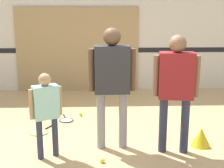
{
  "coord_description": "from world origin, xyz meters",
  "views": [
    {
      "loc": [
        -0.32,
        -4.42,
        1.99
      ],
      "look_at": [
        -0.15,
        -0.09,
        0.97
      ],
      "focal_mm": 50.0,
      "sensor_mm": 36.0,
      "label": 1
    }
  ],
  "objects_px": {
    "tennis_ball_near_instructor": "(102,160)",
    "person_instructor": "(112,76)",
    "person_student_left": "(46,106)",
    "tennis_ball_by_spare_racket": "(81,114)",
    "training_cone": "(201,137)",
    "racket_second_spare": "(40,132)",
    "person_student_right": "(176,82)",
    "racket_spare_on_floor": "(66,120)"
  },
  "relations": [
    {
      "from": "tennis_ball_by_spare_racket",
      "to": "training_cone",
      "type": "bearing_deg",
      "value": -37.67
    },
    {
      "from": "tennis_ball_near_instructor",
      "to": "person_instructor",
      "type": "bearing_deg",
      "value": 73.01
    },
    {
      "from": "racket_spare_on_floor",
      "to": "tennis_ball_by_spare_racket",
      "type": "bearing_deg",
      "value": -61.17
    },
    {
      "from": "person_instructor",
      "to": "tennis_ball_near_instructor",
      "type": "relative_size",
      "value": 26.84
    },
    {
      "from": "racket_second_spare",
      "to": "tennis_ball_near_instructor",
      "type": "distance_m",
      "value": 1.52
    },
    {
      "from": "tennis_ball_near_instructor",
      "to": "racket_spare_on_floor",
      "type": "bearing_deg",
      "value": 111.25
    },
    {
      "from": "person_student_right",
      "to": "tennis_ball_by_spare_racket",
      "type": "bearing_deg",
      "value": -41.41
    },
    {
      "from": "tennis_ball_near_instructor",
      "to": "person_student_right",
      "type": "bearing_deg",
      "value": 16.71
    },
    {
      "from": "person_student_left",
      "to": "tennis_ball_near_instructor",
      "type": "relative_size",
      "value": 18.07
    },
    {
      "from": "person_student_left",
      "to": "tennis_ball_by_spare_racket",
      "type": "relative_size",
      "value": 18.07
    },
    {
      "from": "tennis_ball_near_instructor",
      "to": "training_cone",
      "type": "bearing_deg",
      "value": 17.89
    },
    {
      "from": "racket_second_spare",
      "to": "racket_spare_on_floor",
      "type": "bearing_deg",
      "value": -5.9
    },
    {
      "from": "tennis_ball_by_spare_racket",
      "to": "training_cone",
      "type": "distance_m",
      "value": 2.39
    },
    {
      "from": "person_student_left",
      "to": "racket_spare_on_floor",
      "type": "height_order",
      "value": "person_student_left"
    },
    {
      "from": "racket_spare_on_floor",
      "to": "tennis_ball_by_spare_racket",
      "type": "height_order",
      "value": "tennis_ball_by_spare_racket"
    },
    {
      "from": "person_instructor",
      "to": "racket_second_spare",
      "type": "height_order",
      "value": "person_instructor"
    },
    {
      "from": "training_cone",
      "to": "racket_second_spare",
      "type": "bearing_deg",
      "value": 166.05
    },
    {
      "from": "person_student_left",
      "to": "racket_spare_on_floor",
      "type": "distance_m",
      "value": 1.66
    },
    {
      "from": "tennis_ball_by_spare_racket",
      "to": "tennis_ball_near_instructor",
      "type": "bearing_deg",
      "value": -78.28
    },
    {
      "from": "person_student_left",
      "to": "tennis_ball_by_spare_racket",
      "type": "xyz_separation_m",
      "value": [
        0.35,
        1.73,
        -0.7
      ]
    },
    {
      "from": "racket_spare_on_floor",
      "to": "racket_second_spare",
      "type": "height_order",
      "value": "same"
    },
    {
      "from": "training_cone",
      "to": "person_instructor",
      "type": "bearing_deg",
      "value": 179.69
    },
    {
      "from": "person_instructor",
      "to": "person_student_left",
      "type": "xyz_separation_m",
      "value": [
        -0.9,
        -0.28,
        -0.36
      ]
    },
    {
      "from": "person_student_left",
      "to": "person_student_right",
      "type": "relative_size",
      "value": 0.71
    },
    {
      "from": "person_instructor",
      "to": "racket_second_spare",
      "type": "distance_m",
      "value": 1.73
    },
    {
      "from": "person_student_left",
      "to": "racket_spare_on_floor",
      "type": "relative_size",
      "value": 2.46
    },
    {
      "from": "tennis_ball_near_instructor",
      "to": "training_cone",
      "type": "distance_m",
      "value": 1.57
    },
    {
      "from": "person_student_left",
      "to": "racket_second_spare",
      "type": "xyz_separation_m",
      "value": [
        -0.29,
        0.9,
        -0.73
      ]
    },
    {
      "from": "person_student_right",
      "to": "racket_spare_on_floor",
      "type": "bearing_deg",
      "value": -32.02
    },
    {
      "from": "person_student_right",
      "to": "training_cone",
      "type": "xyz_separation_m",
      "value": [
        0.46,
        0.17,
        -0.9
      ]
    },
    {
      "from": "racket_second_spare",
      "to": "tennis_ball_by_spare_racket",
      "type": "xyz_separation_m",
      "value": [
        0.64,
        0.83,
        0.02
      ]
    },
    {
      "from": "person_instructor",
      "to": "racket_spare_on_floor",
      "type": "distance_m",
      "value": 1.81
    },
    {
      "from": "racket_second_spare",
      "to": "tennis_ball_by_spare_racket",
      "type": "bearing_deg",
      "value": -10.2
    },
    {
      "from": "tennis_ball_near_instructor",
      "to": "tennis_ball_by_spare_racket",
      "type": "relative_size",
      "value": 1.0
    },
    {
      "from": "person_instructor",
      "to": "tennis_ball_near_instructor",
      "type": "height_order",
      "value": "person_instructor"
    },
    {
      "from": "racket_spare_on_floor",
      "to": "tennis_ball_by_spare_racket",
      "type": "xyz_separation_m",
      "value": [
        0.26,
        0.25,
        0.02
      ]
    },
    {
      "from": "person_instructor",
      "to": "person_student_left",
      "type": "bearing_deg",
      "value": -164.11
    },
    {
      "from": "racket_spare_on_floor",
      "to": "training_cone",
      "type": "distance_m",
      "value": 2.47
    },
    {
      "from": "person_instructor",
      "to": "person_student_right",
      "type": "bearing_deg",
      "value": -12.96
    },
    {
      "from": "person_instructor",
      "to": "person_student_right",
      "type": "height_order",
      "value": "person_instructor"
    },
    {
      "from": "racket_second_spare",
      "to": "tennis_ball_by_spare_racket",
      "type": "height_order",
      "value": "tennis_ball_by_spare_racket"
    },
    {
      "from": "racket_second_spare",
      "to": "person_instructor",
      "type": "bearing_deg",
      "value": -90.29
    }
  ]
}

